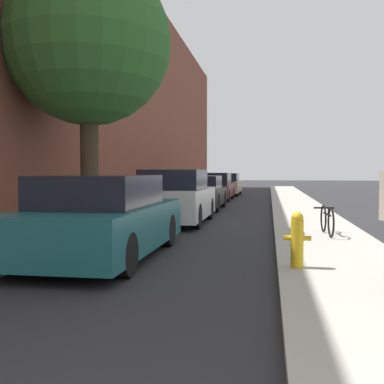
# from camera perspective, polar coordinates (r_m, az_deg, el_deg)

# --- Properties ---
(ground_plane) EXTENTS (120.00, 120.00, 0.00)m
(ground_plane) POSITION_cam_1_polar(r_m,az_deg,el_deg) (16.87, 3.35, -2.46)
(ground_plane) COLOR #28282B
(sidewalk_left) EXTENTS (2.00, 52.00, 0.12)m
(sidewalk_left) POSITION_cam_1_polar(r_m,az_deg,el_deg) (17.41, -6.19, -2.12)
(sidewalk_left) COLOR #ADA89E
(sidewalk_left) RESTS_ON ground
(sidewalk_right) EXTENTS (2.00, 52.00, 0.12)m
(sidewalk_right) POSITION_cam_1_polar(r_m,az_deg,el_deg) (16.81, 13.24, -2.34)
(sidewalk_right) COLOR #ADA89E
(sidewalk_right) RESTS_ON ground
(building_facade_left) EXTENTS (0.70, 52.00, 10.11)m
(building_facade_left) POSITION_cam_1_polar(r_m,az_deg,el_deg) (18.12, -10.51, 13.92)
(building_facade_left) COLOR brown
(building_facade_left) RESTS_ON ground
(parked_car_teal) EXTENTS (1.83, 4.40, 1.41)m
(parked_car_teal) POSITION_cam_1_polar(r_m,az_deg,el_deg) (8.04, -10.88, -3.25)
(parked_car_teal) COLOR black
(parked_car_teal) RESTS_ON ground
(parked_car_white) EXTENTS (1.81, 4.11, 1.52)m
(parked_car_white) POSITION_cam_1_polar(r_m,az_deg,el_deg) (13.19, -2.08, -0.73)
(parked_car_white) COLOR black
(parked_car_white) RESTS_ON ground
(parked_car_black) EXTENTS (1.70, 4.00, 1.30)m
(parked_car_black) POSITION_cam_1_polar(r_m,az_deg,el_deg) (17.99, 1.03, -0.14)
(parked_car_black) COLOR black
(parked_car_black) RESTS_ON ground
(parked_car_maroon) EXTENTS (1.76, 4.46, 1.40)m
(parked_car_maroon) POSITION_cam_1_polar(r_m,az_deg,el_deg) (23.67, 2.75, 0.59)
(parked_car_maroon) COLOR black
(parked_car_maroon) RESTS_ON ground
(parked_car_champagne) EXTENTS (1.88, 4.69, 1.35)m
(parked_car_champagne) POSITION_cam_1_polar(r_m,az_deg,el_deg) (28.88, 4.02, 0.93)
(parked_car_champagne) COLOR black
(parked_car_champagne) RESTS_ON ground
(street_tree_near) EXTENTS (3.86, 3.86, 6.28)m
(street_tree_near) POSITION_cam_1_polar(r_m,az_deg,el_deg) (11.60, -12.57, 17.34)
(street_tree_near) COLOR #423323
(street_tree_near) RESTS_ON sidewalk_left
(fire_hydrant) EXTENTS (0.38, 0.18, 0.79)m
(fire_hydrant) POSITION_cam_1_polar(r_m,az_deg,el_deg) (6.73, 12.74, -5.62)
(fire_hydrant) COLOR gold
(fire_hydrant) RESTS_ON sidewalk_right
(bicycle) EXTENTS (0.44, 1.48, 0.61)m
(bicycle) POSITION_cam_1_polar(r_m,az_deg,el_deg) (10.36, 16.19, -3.31)
(bicycle) COLOR black
(bicycle) RESTS_ON sidewalk_right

